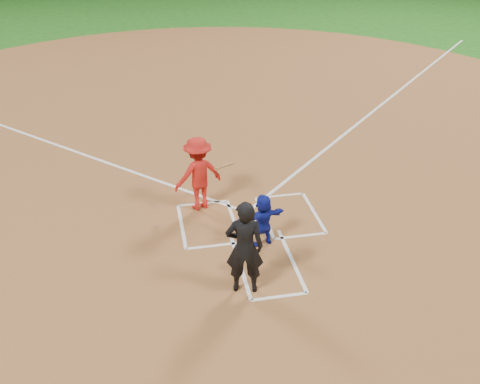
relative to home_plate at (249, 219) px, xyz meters
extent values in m
plane|color=#1B5B16|center=(0.00, 0.00, -0.02)|extent=(120.00, 120.00, 0.00)
cylinder|color=brown|center=(0.00, 6.00, -0.01)|extent=(28.00, 28.00, 0.01)
cylinder|color=white|center=(0.00, 0.00, 0.00)|extent=(0.60, 0.60, 0.02)
imported|color=#131FA0|center=(0.08, -1.01, 0.59)|extent=(1.17, 0.63, 1.20)
imported|color=black|center=(-0.61, -2.44, 0.97)|extent=(0.79, 0.60, 1.96)
cube|color=white|center=(-0.98, 0.92, -0.01)|extent=(1.22, 0.08, 0.01)
cube|color=white|center=(-0.98, -0.92, -0.01)|extent=(1.22, 0.08, 0.01)
cube|color=white|center=(-0.37, 0.00, -0.01)|extent=(0.08, 1.83, 0.01)
cube|color=white|center=(-1.59, 0.00, -0.01)|extent=(0.08, 1.83, 0.01)
cube|color=white|center=(0.98, 0.92, -0.01)|extent=(1.22, 0.08, 0.01)
cube|color=white|center=(0.98, -0.92, -0.01)|extent=(1.22, 0.08, 0.01)
cube|color=white|center=(0.37, 0.00, -0.01)|extent=(0.08, 1.83, 0.01)
cube|color=white|center=(1.59, 0.00, -0.01)|extent=(0.08, 1.83, 0.01)
cube|color=white|center=(-0.55, -1.70, -0.01)|extent=(0.08, 2.20, 0.01)
cube|color=white|center=(0.55, -1.70, -0.01)|extent=(0.08, 2.20, 0.01)
cube|color=white|center=(0.00, -2.80, -0.01)|extent=(1.10, 0.08, 0.01)
cube|color=white|center=(7.07, 7.37, -0.01)|extent=(14.21, 14.21, 0.01)
imported|color=red|center=(-1.08, 0.76, 0.91)|extent=(1.33, 1.00, 1.83)
cylinder|color=#A1713B|center=(-0.48, 0.61, 1.13)|extent=(0.58, 0.69, 0.28)
camera|label=1|loc=(-2.24, -10.36, 6.78)|focal=40.00mm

